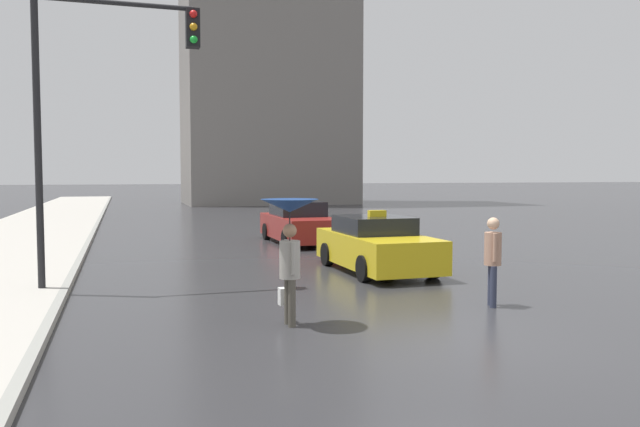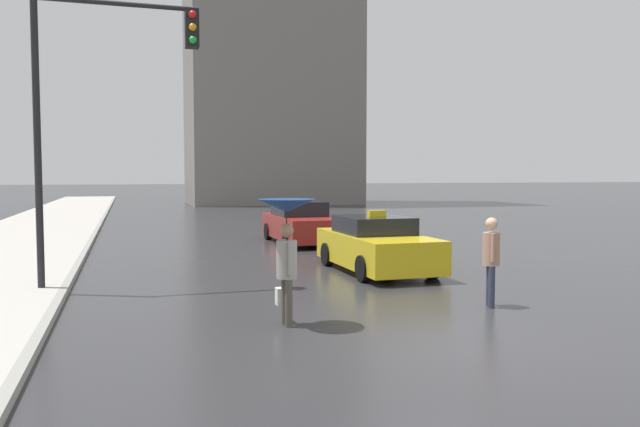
# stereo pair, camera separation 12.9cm
# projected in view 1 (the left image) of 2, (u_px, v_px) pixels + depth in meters

# --- Properties ---
(ground_plane) EXTENTS (300.00, 300.00, 0.00)m
(ground_plane) POSITION_uv_depth(u_px,v_px,m) (434.00, 338.00, 9.13)
(ground_plane) COLOR #2D2D30
(taxi) EXTENTS (1.91, 4.23, 1.52)m
(taxi) POSITION_uv_depth(u_px,v_px,m) (376.00, 245.00, 15.41)
(taxi) COLOR gold
(taxi) RESTS_ON ground_plane
(sedan_red) EXTENTS (1.91, 4.64, 1.45)m
(sedan_red) POSITION_uv_depth(u_px,v_px,m) (299.00, 224.00, 21.88)
(sedan_red) COLOR maroon
(sedan_red) RESTS_ON ground_plane
(pedestrian_with_umbrella) EXTENTS (0.92, 0.92, 2.01)m
(pedestrian_with_umbrella) POSITION_uv_depth(u_px,v_px,m) (290.00, 229.00, 9.81)
(pedestrian_with_umbrella) COLOR #4C473D
(pedestrian_with_umbrella) RESTS_ON ground_plane
(pedestrian_man) EXTENTS (0.40, 0.45, 1.62)m
(pedestrian_man) POSITION_uv_depth(u_px,v_px,m) (493.00, 254.00, 11.29)
(pedestrian_man) COLOR #2D3347
(pedestrian_man) RESTS_ON ground_plane
(traffic_light) EXTENTS (3.25, 0.38, 6.15)m
(traffic_light) POSITION_uv_depth(u_px,v_px,m) (102.00, 84.00, 12.56)
(traffic_light) COLOR black
(traffic_light) RESTS_ON ground_plane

